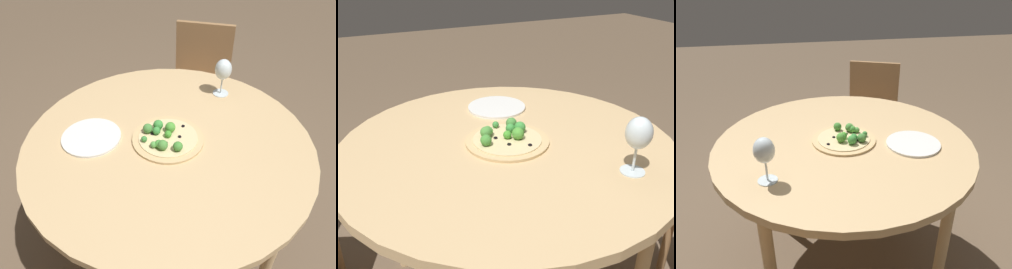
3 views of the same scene
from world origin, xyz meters
The scene contains 4 objects.
dining_table centered at (0.00, 0.00, 0.68)m, with size 1.18×1.18×0.75m.
pizza centered at (0.00, -0.01, 0.76)m, with size 0.29×0.29×0.06m.
wine_glass centered at (-0.26, 0.34, 0.88)m, with size 0.08×0.08×0.18m.
plate_near centered at (-0.10, -0.30, 0.75)m, with size 0.24×0.24×0.01m.
Camera 2 is at (0.51, 1.05, 1.36)m, focal length 40.00 mm.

